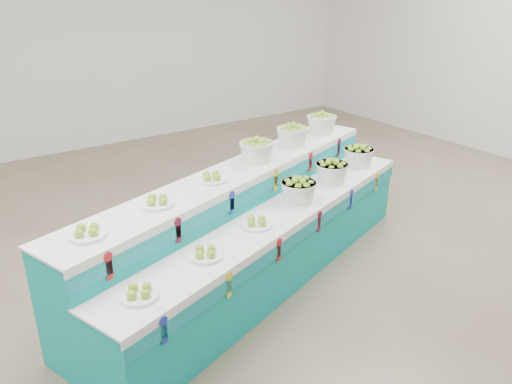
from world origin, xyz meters
TOP-DOWN VIEW (x-y plane):
  - ground at (0.00, 0.00)m, footprint 10.00×10.00m
  - back_wall at (0.00, 5.00)m, footprint 10.00×0.00m
  - display_stand at (-0.36, 0.03)m, footprint 4.17×2.24m
  - plate_lower_left at (-1.85, -0.71)m, footprint 0.33×0.33m
  - plate_lower_mid at (-1.22, -0.51)m, footprint 0.33×0.33m
  - plate_lower_right at (-0.60, -0.31)m, footprint 0.33×0.33m
  - basket_lower_left at (0.04, -0.10)m, footprint 0.43×0.43m
  - basket_lower_mid at (0.65, 0.10)m, footprint 0.43×0.43m
  - basket_lower_right at (1.25, 0.30)m, footprint 0.43×0.43m
  - plate_upper_left at (-2.00, -0.24)m, footprint 0.33×0.33m
  - plate_upper_mid at (-1.38, -0.03)m, footprint 0.33×0.33m
  - plate_upper_right at (-0.75, 0.17)m, footprint 0.33×0.33m
  - basket_upper_left at (-0.12, 0.38)m, footprint 0.43×0.43m
  - basket_upper_mid at (0.50, 0.58)m, footprint 0.43×0.43m
  - basket_upper_right at (1.09, 0.77)m, footprint 0.43×0.43m

SIDE VIEW (x-z plane):
  - ground at x=0.00m, z-range 0.00..0.00m
  - display_stand at x=-0.36m, z-range 0.00..1.02m
  - plate_lower_left at x=-1.85m, z-range 0.72..0.81m
  - plate_lower_mid at x=-1.22m, z-range 0.72..0.81m
  - plate_lower_right at x=-0.60m, z-range 0.72..0.81m
  - basket_lower_left at x=0.04m, z-range 0.72..0.96m
  - basket_lower_mid at x=0.65m, z-range 0.72..0.96m
  - basket_lower_right at x=1.25m, z-range 0.72..0.96m
  - plate_upper_left at x=-2.00m, z-range 1.02..1.11m
  - plate_upper_mid at x=-1.38m, z-range 1.02..1.11m
  - plate_upper_right at x=-0.75m, z-range 1.02..1.11m
  - basket_upper_left at x=-0.12m, z-range 1.02..1.26m
  - basket_upper_mid at x=0.50m, z-range 1.02..1.26m
  - basket_upper_right at x=1.09m, z-range 1.02..1.26m
  - back_wall at x=0.00m, z-range -3.00..7.00m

